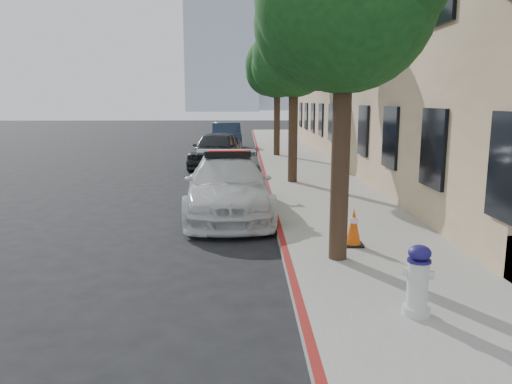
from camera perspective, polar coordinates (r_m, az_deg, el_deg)
The scene contains 12 objects.
ground at distance 10.45m, azimuth -8.72°, elevation -4.97°, with size 120.00×120.00×0.00m, color black.
sidewalk at distance 20.29m, azimuth 5.07°, elevation 2.82°, with size 3.20×50.00×0.15m, color gray.
curb_strip at distance 20.18m, azimuth 0.71°, elevation 2.81°, with size 0.12×50.00×0.15m, color maroon.
building at distance 26.29m, azimuth 16.64°, elevation 14.93°, with size 8.00×36.00×10.00m, color tan.
tower_right at distance 146.46m, azimuth 1.77°, elevation 18.00°, with size 14.00×14.00×44.00m, color #9EA8B7.
tree_mid at distance 16.11m, azimuth 4.48°, elevation 15.42°, with size 2.77×2.64×5.43m.
tree_far at distance 24.08m, azimuth 2.52°, elevation 14.32°, with size 3.10×3.00×5.81m.
police_car at distance 12.04m, azimuth -3.22°, elevation 0.69°, with size 2.26×5.03×1.58m.
parked_car_mid at distance 20.73m, azimuth -4.50°, elevation 4.87°, with size 1.78×4.41×1.50m, color black.
parked_car_far at distance 28.47m, azimuth -3.41°, elevation 6.38°, with size 1.58×4.52×1.49m, color #162239.
fire_hydrant at distance 6.49m, azimuth 18.02°, elevation -9.65°, with size 0.37×0.34×0.89m.
traffic_cone at distance 9.22m, azimuth 11.09°, elevation -3.96°, with size 0.38×0.38×0.69m.
Camera 1 is at (1.35, -9.99, 2.76)m, focal length 35.00 mm.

